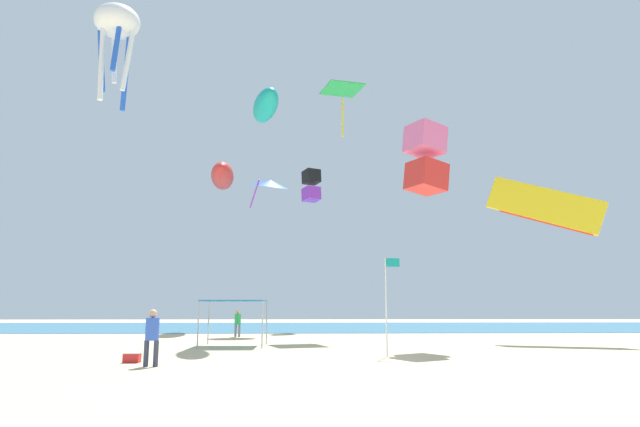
% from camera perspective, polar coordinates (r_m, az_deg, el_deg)
% --- Properties ---
extents(ground, '(110.00, 110.00, 0.10)m').
position_cam_1_polar(ground, '(21.79, 2.06, -15.21)').
color(ground, '#D1BA8C').
extents(ocean_strip, '(110.00, 23.39, 0.03)m').
position_cam_1_polar(ocean_strip, '(50.63, 0.07, -12.04)').
color(ocean_strip, teal).
rests_on(ocean_strip, ground).
extents(canopy_tent, '(3.11, 2.77, 2.26)m').
position_cam_1_polar(canopy_tent, '(27.41, -9.13, -9.39)').
color(canopy_tent, '#B2B2B7').
rests_on(canopy_tent, ground).
extents(person_near_tent, '(0.41, 0.41, 1.71)m').
position_cam_1_polar(person_near_tent, '(35.28, -8.81, -11.30)').
color(person_near_tent, slate).
rests_on(person_near_tent, ground).
extents(person_leftmost, '(0.50, 0.44, 1.87)m').
position_cam_1_polar(person_leftmost, '(19.07, -17.54, -12.09)').
color(person_leftmost, '#33384C').
rests_on(person_leftmost, ground).
extents(banner_flag, '(0.61, 0.06, 3.90)m').
position_cam_1_polar(banner_flag, '(21.80, 7.26, -8.87)').
color(banner_flag, silver).
rests_on(banner_flag, ground).
extents(cooler_box, '(0.57, 0.37, 0.35)m').
position_cam_1_polar(cooler_box, '(20.65, -19.49, -14.35)').
color(cooler_box, red).
rests_on(cooler_box, ground).
extents(kite_inflatable_red, '(2.82, 6.50, 2.36)m').
position_cam_1_polar(kite_inflatable_red, '(44.89, -10.41, 3.96)').
color(kite_inflatable_red, red).
extents(kite_box_pink, '(2.33, 2.25, 3.58)m').
position_cam_1_polar(kite_box_pink, '(27.72, 11.25, 5.84)').
color(kite_box_pink, pink).
extents(kite_parafoil_yellow, '(5.83, 3.60, 3.93)m').
position_cam_1_polar(kite_parafoil_yellow, '(33.25, 22.92, 0.77)').
color(kite_parafoil_yellow, yellow).
extents(kite_octopus_white, '(3.19, 3.19, 5.75)m').
position_cam_1_polar(kite_octopus_white, '(32.84, -20.93, 18.21)').
color(kite_octopus_white, white).
extents(kite_diamond_green, '(3.27, 3.27, 3.61)m').
position_cam_1_polar(kite_diamond_green, '(38.92, 2.39, 12.91)').
color(kite_diamond_green, green).
extents(kite_delta_blue, '(4.02, 4.03, 2.48)m').
position_cam_1_polar(kite_delta_blue, '(39.16, -5.37, 3.24)').
color(kite_delta_blue, blue).
extents(kite_inflatable_teal, '(2.66, 4.85, 1.90)m').
position_cam_1_polar(kite_inflatable_teal, '(31.86, -5.86, 11.42)').
color(kite_inflatable_teal, teal).
extents(kite_box_black, '(1.69, 1.73, 2.68)m').
position_cam_1_polar(kite_box_black, '(44.64, -0.94, 3.02)').
color(kite_box_black, black).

